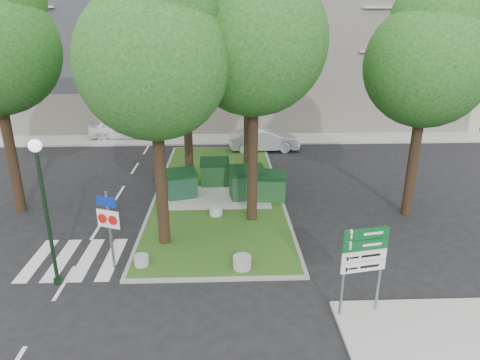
{
  "coord_description": "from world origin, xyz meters",
  "views": [
    {
      "loc": [
        0.86,
        -12.34,
        8.03
      ],
      "look_at": [
        1.47,
        4.23,
        2.0
      ],
      "focal_mm": 32.0,
      "sensor_mm": 36.0,
      "label": 1
    }
  ],
  "objects_px": {
    "car_white": "(121,128)",
    "traffic_sign_pole": "(109,220)",
    "dumpster_c": "(247,183)",
    "street_lamp": "(44,197)",
    "tree_street_right": "(430,53)",
    "directional_sign": "(364,257)",
    "dumpster_d": "(270,186)",
    "bollard_left": "(141,260)",
    "tree_median_near_right": "(256,26)",
    "tree_median_mid": "(186,48)",
    "bollard_mid": "(216,211)",
    "litter_bin": "(262,177)",
    "tree_median_near_left": "(155,48)",
    "dumpster_a": "(181,184)",
    "car_silver": "(264,140)",
    "dumpster_b": "(215,172)",
    "bollard_right": "(242,262)",
    "tree_median_far": "(250,19)"
  },
  "relations": [
    {
      "from": "dumpster_a",
      "to": "car_silver",
      "type": "bearing_deg",
      "value": 43.87
    },
    {
      "from": "tree_street_right",
      "to": "dumpster_c",
      "type": "relative_size",
      "value": 5.53
    },
    {
      "from": "bollard_left",
      "to": "bollard_mid",
      "type": "bearing_deg",
      "value": 58.18
    },
    {
      "from": "dumpster_d",
      "to": "street_lamp",
      "type": "distance_m",
      "value": 10.45
    },
    {
      "from": "bollard_left",
      "to": "tree_median_far",
      "type": "bearing_deg",
      "value": 68.64
    },
    {
      "from": "car_white",
      "to": "street_lamp",
      "type": "bearing_deg",
      "value": -175.89
    },
    {
      "from": "dumpster_c",
      "to": "car_silver",
      "type": "height_order",
      "value": "dumpster_c"
    },
    {
      "from": "bollard_left",
      "to": "street_lamp",
      "type": "distance_m",
      "value": 3.9
    },
    {
      "from": "car_white",
      "to": "traffic_sign_pole",
      "type": "bearing_deg",
      "value": -170.59
    },
    {
      "from": "tree_median_near_left",
      "to": "bollard_left",
      "type": "relative_size",
      "value": 20.99
    },
    {
      "from": "tree_street_right",
      "to": "directional_sign",
      "type": "height_order",
      "value": "tree_street_right"
    },
    {
      "from": "tree_median_near_right",
      "to": "litter_bin",
      "type": "xyz_separation_m",
      "value": [
        0.74,
        4.23,
        -7.49
      ]
    },
    {
      "from": "tree_median_near_left",
      "to": "tree_street_right",
      "type": "relative_size",
      "value": 1.05
    },
    {
      "from": "dumpster_c",
      "to": "tree_median_near_left",
      "type": "bearing_deg",
      "value": -135.7
    },
    {
      "from": "traffic_sign_pole",
      "to": "tree_median_far",
      "type": "bearing_deg",
      "value": 86.8
    },
    {
      "from": "tree_median_far",
      "to": "bollard_right",
      "type": "distance_m",
      "value": 14.07
    },
    {
      "from": "litter_bin",
      "to": "car_silver",
      "type": "relative_size",
      "value": 0.16
    },
    {
      "from": "bollard_mid",
      "to": "litter_bin",
      "type": "height_order",
      "value": "litter_bin"
    },
    {
      "from": "tree_median_far",
      "to": "car_white",
      "type": "bearing_deg",
      "value": 142.17
    },
    {
      "from": "tree_median_far",
      "to": "dumpster_a",
      "type": "bearing_deg",
      "value": -125.99
    },
    {
      "from": "dumpster_b",
      "to": "bollard_mid",
      "type": "distance_m",
      "value": 3.92
    },
    {
      "from": "litter_bin",
      "to": "bollard_right",
      "type": "bearing_deg",
      "value": -99.74
    },
    {
      "from": "tree_median_near_right",
      "to": "tree_street_right",
      "type": "xyz_separation_m",
      "value": [
        7.0,
        0.5,
        -1.0
      ]
    },
    {
      "from": "litter_bin",
      "to": "street_lamp",
      "type": "height_order",
      "value": "street_lamp"
    },
    {
      "from": "dumpster_b",
      "to": "dumpster_d",
      "type": "relative_size",
      "value": 0.96
    },
    {
      "from": "bollard_right",
      "to": "street_lamp",
      "type": "bearing_deg",
      "value": -175.21
    },
    {
      "from": "litter_bin",
      "to": "traffic_sign_pole",
      "type": "xyz_separation_m",
      "value": [
        -5.9,
        -7.91,
        1.35
      ]
    },
    {
      "from": "tree_median_near_right",
      "to": "bollard_left",
      "type": "xyz_separation_m",
      "value": [
        -4.19,
        -3.72,
        -7.69
      ]
    },
    {
      "from": "dumpster_c",
      "to": "bollard_right",
      "type": "height_order",
      "value": "dumpster_c"
    },
    {
      "from": "tree_median_far",
      "to": "bollard_mid",
      "type": "distance_m",
      "value": 10.87
    },
    {
      "from": "dumpster_a",
      "to": "car_white",
      "type": "height_order",
      "value": "car_white"
    },
    {
      "from": "dumpster_a",
      "to": "dumpster_b",
      "type": "distance_m",
      "value": 2.31
    },
    {
      "from": "tree_median_far",
      "to": "dumpster_c",
      "type": "xyz_separation_m",
      "value": [
        -0.36,
        -5.1,
        -7.46
      ]
    },
    {
      "from": "traffic_sign_pole",
      "to": "directional_sign",
      "type": "xyz_separation_m",
      "value": [
        7.77,
        -2.88,
        0.07
      ]
    },
    {
      "from": "dumpster_c",
      "to": "litter_bin",
      "type": "height_order",
      "value": "dumpster_c"
    },
    {
      "from": "tree_median_near_right",
      "to": "tree_median_mid",
      "type": "xyz_separation_m",
      "value": [
        -3.0,
        4.5,
        -1.01
      ]
    },
    {
      "from": "dumpster_b",
      "to": "directional_sign",
      "type": "distance_m",
      "value": 11.73
    },
    {
      "from": "tree_median_near_right",
      "to": "tree_median_far",
      "type": "distance_m",
      "value": 7.51
    },
    {
      "from": "bollard_left",
      "to": "directional_sign",
      "type": "relative_size",
      "value": 0.19
    },
    {
      "from": "bollard_mid",
      "to": "litter_bin",
      "type": "xyz_separation_m",
      "value": [
        2.39,
        3.85,
        0.18
      ]
    },
    {
      "from": "dumpster_b",
      "to": "litter_bin",
      "type": "height_order",
      "value": "dumpster_b"
    },
    {
      "from": "tree_median_far",
      "to": "dumpster_b",
      "type": "bearing_deg",
      "value": -121.22
    },
    {
      "from": "tree_median_far",
      "to": "directional_sign",
      "type": "distance_m",
      "value": 15.63
    },
    {
      "from": "bollard_left",
      "to": "street_lamp",
      "type": "relative_size",
      "value": 0.1
    },
    {
      "from": "car_white",
      "to": "dumpster_a",
      "type": "bearing_deg",
      "value": -157.34
    },
    {
      "from": "traffic_sign_pole",
      "to": "dumpster_b",
      "type": "bearing_deg",
      "value": 89.25
    },
    {
      "from": "dumpster_b",
      "to": "dumpster_c",
      "type": "bearing_deg",
      "value": -50.93
    },
    {
      "from": "bollard_right",
      "to": "bollard_mid",
      "type": "relative_size",
      "value": 1.1
    },
    {
      "from": "tree_median_near_left",
      "to": "car_white",
      "type": "distance_m",
      "value": 18.6
    },
    {
      "from": "dumpster_c",
      "to": "street_lamp",
      "type": "distance_m",
      "value": 9.87
    }
  ]
}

